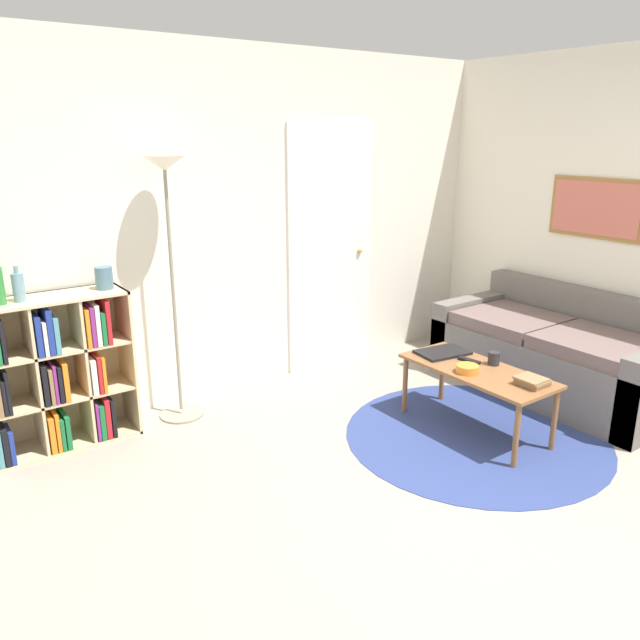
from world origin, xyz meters
TOP-DOWN VIEW (x-y plane):
  - ground_plane at (0.00, 0.00)m, footprint 14.00×14.00m
  - wall_back at (0.03, 2.61)m, footprint 7.55×0.11m
  - wall_right at (2.30, 1.29)m, footprint 0.08×5.59m
  - rug at (0.72, 0.88)m, footprint 1.76×1.76m
  - bookshelf at (-1.58, 2.40)m, footprint 0.91×0.34m
  - floor_lamp at (-0.76, 2.35)m, footprint 0.31×0.31m
  - couch at (1.87, 1.05)m, footprint 0.89×1.81m
  - coffee_table at (0.79, 0.96)m, footprint 0.46×1.06m
  - laptop at (0.81, 1.30)m, footprint 0.39×0.29m
  - bowl at (0.68, 0.95)m, footprint 0.15×0.15m
  - book_stack_on_table at (0.84, 0.57)m, footprint 0.18×0.18m
  - cup at (0.93, 0.95)m, footprint 0.08×0.08m
  - remote at (0.84, 1.08)m, footprint 0.06×0.17m
  - bottle_right at (-1.71, 2.38)m, footprint 0.07×0.07m
  - vase_on_shelf at (-1.20, 2.40)m, footprint 0.11×0.11m

SIDE VIEW (x-z plane):
  - ground_plane at x=0.00m, z-range 0.00..0.00m
  - rug at x=0.72m, z-range 0.00..0.01m
  - couch at x=1.87m, z-range -0.10..0.68m
  - coffee_table at x=0.79m, z-range 0.18..0.63m
  - laptop at x=0.81m, z-range 0.45..0.47m
  - remote at x=0.84m, z-range 0.45..0.47m
  - bowl at x=0.68m, z-range 0.45..0.50m
  - book_stack_on_table at x=0.84m, z-range 0.45..0.50m
  - cup at x=0.93m, z-range 0.45..0.54m
  - bookshelf at x=-1.58m, z-range 0.00..1.00m
  - vase_on_shelf at x=-1.20m, z-range 1.00..1.15m
  - bottle_right at x=-1.71m, z-range 0.98..1.20m
  - wall_back at x=0.03m, z-range -0.01..2.59m
  - wall_right at x=2.30m, z-range 0.00..2.60m
  - floor_lamp at x=-0.76m, z-range 0.54..2.38m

